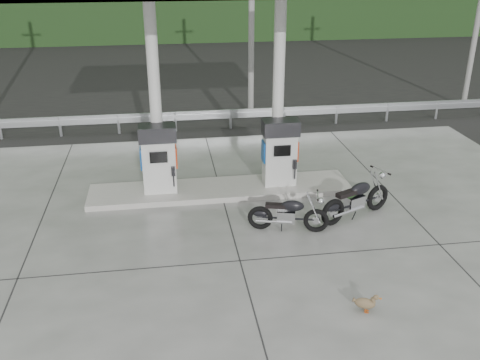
{
  "coord_description": "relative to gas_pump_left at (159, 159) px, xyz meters",
  "views": [
    {
      "loc": [
        -1.43,
        -10.54,
        6.1
      ],
      "look_at": [
        0.3,
        1.0,
        1.0
      ],
      "focal_mm": 40.0,
      "sensor_mm": 36.0,
      "label": 1
    }
  ],
  "objects": [
    {
      "name": "forested_hills",
      "position": [
        1.6,
        57.5,
        -1.07
      ],
      "size": [
        100.0,
        40.0,
        140.0
      ],
      "primitive_type": null,
      "color": "black",
      "rests_on": "ground"
    },
    {
      "name": "forecourt_apron",
      "position": [
        1.6,
        -2.5,
        -1.06
      ],
      "size": [
        18.0,
        14.0,
        0.02
      ],
      "primitive_type": "cube",
      "color": "slate",
      "rests_on": "ground"
    },
    {
      "name": "utility_pole_c",
      "position": [
        12.6,
        7.0,
        2.93
      ],
      "size": [
        0.22,
        0.22,
        8.0
      ],
      "primitive_type": "cylinder",
      "color": "gray",
      "rests_on": "ground"
    },
    {
      "name": "motorcycle_left",
      "position": [
        2.9,
        -2.34,
        -0.63
      ],
      "size": [
        1.84,
        0.99,
        0.83
      ],
      "primitive_type": null,
      "rotation": [
        0.0,
        0.0,
        -0.26
      ],
      "color": "black",
      "rests_on": "forecourt_apron"
    },
    {
      "name": "gas_pump_left",
      "position": [
        0.0,
        0.0,
        0.0
      ],
      "size": [
        0.95,
        0.55,
        1.8
      ],
      "primitive_type": null,
      "color": "silver",
      "rests_on": "pump_island"
    },
    {
      "name": "guardrail",
      "position": [
        1.6,
        5.5,
        -0.36
      ],
      "size": [
        26.0,
        0.16,
        1.42
      ],
      "primitive_type": null,
      "color": "#A6AAAE",
      "rests_on": "ground"
    },
    {
      "name": "canopy_column_left",
      "position": [
        0.0,
        0.4,
        1.6
      ],
      "size": [
        0.3,
        0.3,
        5.0
      ],
      "primitive_type": "cylinder",
      "color": "white",
      "rests_on": "pump_island"
    },
    {
      "name": "road",
      "position": [
        1.6,
        9.0,
        -1.07
      ],
      "size": [
        60.0,
        7.0,
        0.01
      ],
      "primitive_type": "cube",
      "color": "black",
      "rests_on": "ground"
    },
    {
      "name": "pump_island",
      "position": [
        1.6,
        0.0,
        -0.98
      ],
      "size": [
        7.0,
        1.4,
        0.15
      ],
      "primitive_type": "cube",
      "color": "#A19F96",
      "rests_on": "forecourt_apron"
    },
    {
      "name": "gas_pump_right",
      "position": [
        3.2,
        0.0,
        0.0
      ],
      "size": [
        0.95,
        0.55,
        1.8
      ],
      "primitive_type": null,
      "color": "silver",
      "rests_on": "pump_island"
    },
    {
      "name": "motorcycle_right",
      "position": [
        4.68,
        -1.93,
        -0.57
      ],
      "size": [
        2.1,
        1.41,
        0.95
      ],
      "primitive_type": null,
      "rotation": [
        0.0,
        0.0,
        0.42
      ],
      "color": "black",
      "rests_on": "forecourt_apron"
    },
    {
      "name": "utility_pole_b",
      "position": [
        3.6,
        7.0,
        2.93
      ],
      "size": [
        0.22,
        0.22,
        8.0
      ],
      "primitive_type": "cylinder",
      "color": "gray",
      "rests_on": "ground"
    },
    {
      "name": "ground",
      "position": [
        1.6,
        -2.5,
        -1.07
      ],
      "size": [
        160.0,
        160.0,
        0.0
      ],
      "primitive_type": "plane",
      "color": "black",
      "rests_on": "ground"
    },
    {
      "name": "duck",
      "position": [
        3.58,
        -5.51,
        -0.88
      ],
      "size": [
        0.47,
        0.3,
        0.33
      ],
      "primitive_type": null,
      "rotation": [
        0.0,
        0.0,
        -0.42
      ],
      "color": "brown",
      "rests_on": "forecourt_apron"
    },
    {
      "name": "canopy_column_right",
      "position": [
        3.2,
        0.4,
        1.6
      ],
      "size": [
        0.3,
        0.3,
        5.0
      ],
      "primitive_type": "cylinder",
      "color": "white",
      "rests_on": "pump_island"
    }
  ]
}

